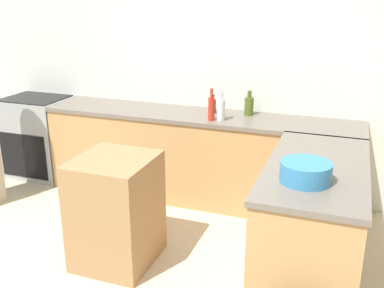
{
  "coord_description": "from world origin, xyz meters",
  "views": [
    {
      "loc": [
        1.41,
        -2.07,
        2.05
      ],
      "look_at": [
        0.31,
        0.96,
        0.95
      ],
      "focal_mm": 42.0,
      "sensor_mm": 36.0,
      "label": 1
    }
  ],
  "objects_px": {
    "olive_oil_bottle": "(249,105)",
    "wine_bottle_dark": "(213,105)",
    "mixing_bowl": "(306,172)",
    "vinegar_bottle_clear": "(221,109)",
    "hot_sauce_bottle": "(211,108)",
    "island_table": "(116,211)",
    "range_oven": "(39,137)"
  },
  "relations": [
    {
      "from": "olive_oil_bottle",
      "to": "hot_sauce_bottle",
      "type": "height_order",
      "value": "hot_sauce_bottle"
    },
    {
      "from": "island_table",
      "to": "mixing_bowl",
      "type": "distance_m",
      "value": 1.5
    },
    {
      "from": "island_table",
      "to": "mixing_bowl",
      "type": "bearing_deg",
      "value": -1.46
    },
    {
      "from": "range_oven",
      "to": "island_table",
      "type": "distance_m",
      "value": 2.16
    },
    {
      "from": "island_table",
      "to": "hot_sauce_bottle",
      "type": "height_order",
      "value": "hot_sauce_bottle"
    },
    {
      "from": "range_oven",
      "to": "vinegar_bottle_clear",
      "type": "bearing_deg",
      "value": -3.73
    },
    {
      "from": "range_oven",
      "to": "wine_bottle_dark",
      "type": "height_order",
      "value": "wine_bottle_dark"
    },
    {
      "from": "island_table",
      "to": "wine_bottle_dark",
      "type": "xyz_separation_m",
      "value": [
        0.34,
        1.4,
        0.55
      ]
    },
    {
      "from": "mixing_bowl",
      "to": "vinegar_bottle_clear",
      "type": "height_order",
      "value": "vinegar_bottle_clear"
    },
    {
      "from": "island_table",
      "to": "wine_bottle_dark",
      "type": "distance_m",
      "value": 1.54
    },
    {
      "from": "wine_bottle_dark",
      "to": "olive_oil_bottle",
      "type": "bearing_deg",
      "value": 5.28
    },
    {
      "from": "range_oven",
      "to": "vinegar_bottle_clear",
      "type": "height_order",
      "value": "vinegar_bottle_clear"
    },
    {
      "from": "olive_oil_bottle",
      "to": "wine_bottle_dark",
      "type": "relative_size",
      "value": 1.31
    },
    {
      "from": "island_table",
      "to": "mixing_bowl",
      "type": "relative_size",
      "value": 2.66
    },
    {
      "from": "hot_sauce_bottle",
      "to": "vinegar_bottle_clear",
      "type": "bearing_deg",
      "value": 17.71
    },
    {
      "from": "range_oven",
      "to": "island_table",
      "type": "xyz_separation_m",
      "value": [
        1.73,
        -1.3,
        -0.02
      ]
    },
    {
      "from": "range_oven",
      "to": "island_table",
      "type": "height_order",
      "value": "range_oven"
    },
    {
      "from": "island_table",
      "to": "olive_oil_bottle",
      "type": "height_order",
      "value": "olive_oil_bottle"
    },
    {
      "from": "mixing_bowl",
      "to": "olive_oil_bottle",
      "type": "distance_m",
      "value": 1.63
    },
    {
      "from": "range_oven",
      "to": "hot_sauce_bottle",
      "type": "bearing_deg",
      "value": -4.6
    },
    {
      "from": "mixing_bowl",
      "to": "vinegar_bottle_clear",
      "type": "xyz_separation_m",
      "value": [
        -0.91,
        1.19,
        0.04
      ]
    },
    {
      "from": "olive_oil_bottle",
      "to": "wine_bottle_dark",
      "type": "bearing_deg",
      "value": -174.72
    },
    {
      "from": "olive_oil_bottle",
      "to": "wine_bottle_dark",
      "type": "xyz_separation_m",
      "value": [
        -0.36,
        -0.03,
        -0.02
      ]
    },
    {
      "from": "wine_bottle_dark",
      "to": "vinegar_bottle_clear",
      "type": "distance_m",
      "value": 0.29
    },
    {
      "from": "mixing_bowl",
      "to": "hot_sauce_bottle",
      "type": "relative_size",
      "value": 1.08
    },
    {
      "from": "island_table",
      "to": "wine_bottle_dark",
      "type": "bearing_deg",
      "value": 76.38
    },
    {
      "from": "range_oven",
      "to": "island_table",
      "type": "relative_size",
      "value": 1.06
    },
    {
      "from": "mixing_bowl",
      "to": "vinegar_bottle_clear",
      "type": "bearing_deg",
      "value": 127.46
    },
    {
      "from": "mixing_bowl",
      "to": "olive_oil_bottle",
      "type": "bearing_deg",
      "value": 115.76
    },
    {
      "from": "wine_bottle_dark",
      "to": "vinegar_bottle_clear",
      "type": "relative_size",
      "value": 0.68
    },
    {
      "from": "vinegar_bottle_clear",
      "to": "olive_oil_bottle",
      "type": "bearing_deg",
      "value": 53.75
    },
    {
      "from": "hot_sauce_bottle",
      "to": "range_oven",
      "type": "bearing_deg",
      "value": 175.4
    }
  ]
}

